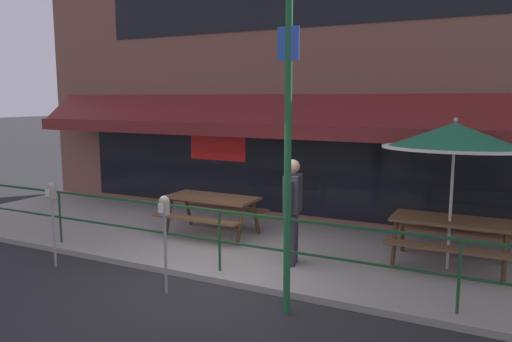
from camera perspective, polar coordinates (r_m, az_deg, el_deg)
ground_plane at (r=7.74m, az=-5.32°, el=-12.64°), size 120.00×120.00×0.00m
patio_deck at (r=9.38m, az=1.27°, el=-8.48°), size 15.00×4.00×0.10m
restaurant_building at (r=11.05m, az=6.45°, el=12.15°), size 15.00×1.60×7.06m
patio_railing at (r=7.74m, az=-4.21°, el=-6.41°), size 13.84×0.04×0.97m
picnic_table_left at (r=9.79m, az=-5.04°, el=-3.83°), size 1.80×1.42×0.76m
picnic_table_centre at (r=8.56m, az=21.32°, el=-6.18°), size 1.80×1.42×0.76m
patio_umbrella_centre at (r=8.17m, az=21.76°, el=3.63°), size 2.14×2.14×2.38m
pedestrian_walking at (r=7.99m, az=4.20°, el=-4.04°), size 0.31×0.61×1.71m
parking_meter_near at (r=8.75m, az=-22.31°, el=-2.95°), size 0.15×0.16×1.42m
parking_meter_far at (r=7.11m, az=-10.43°, el=-4.95°), size 0.15×0.16×1.42m
street_sign_pole at (r=6.16m, az=3.68°, el=5.16°), size 0.28×0.09×4.74m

